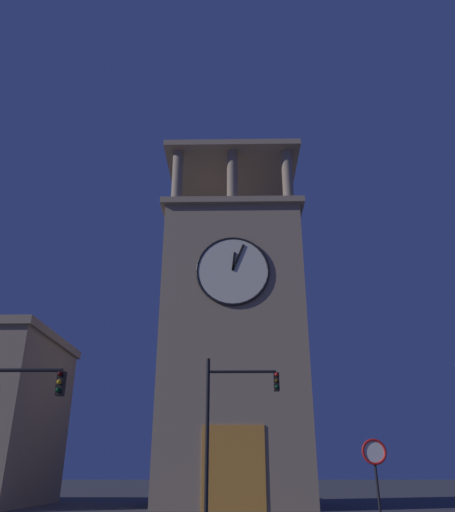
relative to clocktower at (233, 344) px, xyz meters
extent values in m
plane|color=#424247|center=(0.81, 2.67, -9.19)|extent=(200.00, 200.00, 0.00)
cube|color=gray|center=(0.00, -0.03, -0.65)|extent=(8.39, 8.21, 17.08)
cube|color=gray|center=(0.00, -0.03, 8.09)|extent=(8.99, 8.81, 0.40)
cylinder|color=gray|center=(-3.59, 3.48, 10.24)|extent=(0.70, 0.70, 3.89)
cylinder|color=gray|center=(0.00, 3.48, 10.24)|extent=(0.70, 0.70, 3.89)
cylinder|color=gray|center=(3.59, 3.48, 10.24)|extent=(0.70, 0.70, 3.89)
cylinder|color=gray|center=(-3.59, -3.53, 10.24)|extent=(0.70, 0.70, 3.89)
cylinder|color=gray|center=(0.00, -3.53, 10.24)|extent=(0.70, 0.70, 3.89)
cylinder|color=gray|center=(3.59, -3.53, 10.24)|extent=(0.70, 0.70, 3.89)
cube|color=gray|center=(0.00, -0.03, 12.39)|extent=(8.99, 8.81, 0.40)
cylinder|color=black|center=(0.00, -0.03, 13.85)|extent=(0.12, 0.12, 2.53)
cylinder|color=silver|center=(0.00, 4.14, 3.38)|extent=(4.17, 0.12, 4.17)
torus|color=black|center=(0.00, 4.16, 3.38)|extent=(4.33, 0.16, 4.33)
cube|color=black|center=(-0.07, 4.24, 3.95)|extent=(0.25, 0.06, 1.15)
cube|color=black|center=(-0.33, 4.24, 4.20)|extent=(0.78, 0.06, 1.69)
cube|color=orange|center=(0.00, 4.03, -7.19)|extent=(3.20, 0.24, 4.00)
cylinder|color=black|center=(7.01, 15.16, -4.42)|extent=(3.19, 0.12, 0.12)
cube|color=black|center=(5.41, 15.16, -4.84)|extent=(0.22, 0.30, 0.75)
sphere|color=#360505|center=(5.41, 15.34, -4.57)|extent=(0.16, 0.16, 0.16)
sphere|color=orange|center=(5.41, 15.34, -4.82)|extent=(0.16, 0.16, 0.16)
sphere|color=#063316|center=(5.41, 15.34, -5.07)|extent=(0.16, 0.16, 0.16)
cylinder|color=black|center=(1.03, 10.00, -6.09)|extent=(0.16, 0.16, 6.20)
cylinder|color=black|center=(-0.41, 10.00, -3.54)|extent=(2.86, 0.12, 0.12)
cube|color=black|center=(-1.84, 10.00, -3.97)|extent=(0.22, 0.30, 0.75)
sphere|color=red|center=(-1.84, 10.18, -3.69)|extent=(0.16, 0.16, 0.16)
sphere|color=#392705|center=(-1.84, 10.18, -3.94)|extent=(0.16, 0.16, 0.16)
sphere|color=#063316|center=(-1.84, 10.18, -4.19)|extent=(0.16, 0.16, 0.16)
cylinder|color=black|center=(-4.46, 14.27, -7.96)|extent=(0.08, 0.08, 2.46)
cylinder|color=white|center=(-4.46, 14.31, -6.83)|extent=(0.70, 0.04, 0.70)
torus|color=red|center=(-4.46, 14.33, -6.83)|extent=(0.78, 0.08, 0.78)
camera|label=1|loc=(-0.12, 31.09, -7.40)|focal=34.81mm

